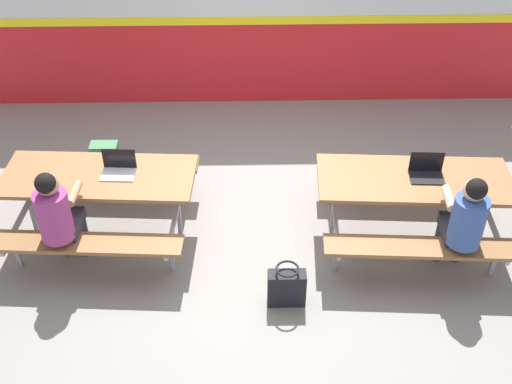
# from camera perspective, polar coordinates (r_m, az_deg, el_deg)

# --- Properties ---
(ground_plane) EXTENTS (10.00, 10.00, 0.02)m
(ground_plane) POSITION_cam_1_polar(r_m,az_deg,el_deg) (6.67, -0.02, -3.11)
(ground_plane) COLOR gray
(accent_backdrop) EXTENTS (8.00, 0.14, 2.60)m
(accent_backdrop) POSITION_cam_1_polar(r_m,az_deg,el_deg) (8.30, -0.43, 15.81)
(accent_backdrop) COLOR red
(accent_backdrop) RESTS_ON ground
(picnic_table_left) EXTENTS (1.89, 1.65, 0.74)m
(picnic_table_left) POSITION_cam_1_polar(r_m,az_deg,el_deg) (6.40, -13.68, 0.32)
(picnic_table_left) COLOR brown
(picnic_table_left) RESTS_ON ground
(picnic_table_right) EXTENTS (1.89, 1.65, 0.74)m
(picnic_table_right) POSITION_cam_1_polar(r_m,az_deg,el_deg) (6.36, 13.77, 0.02)
(picnic_table_right) COLOR brown
(picnic_table_right) RESTS_ON ground
(student_nearer) EXTENTS (0.38, 0.53, 1.21)m
(student_nearer) POSITION_cam_1_polar(r_m,az_deg,el_deg) (5.98, -17.26, -1.87)
(student_nearer) COLOR #2D2D38
(student_nearer) RESTS_ON ground
(student_further) EXTENTS (0.38, 0.53, 1.21)m
(student_further) POSITION_cam_1_polar(r_m,az_deg,el_deg) (5.94, 18.08, -2.34)
(student_further) COLOR #2D2D38
(student_further) RESTS_ON ground
(laptop_silver) EXTENTS (0.33, 0.24, 0.22)m
(laptop_silver) POSITION_cam_1_polar(r_m,az_deg,el_deg) (6.26, -12.14, 2.03)
(laptop_silver) COLOR silver
(laptop_silver) RESTS_ON picnic_table_left
(laptop_dark) EXTENTS (0.33, 0.24, 0.22)m
(laptop_dark) POSITION_cam_1_polar(r_m,az_deg,el_deg) (6.29, 14.95, 1.73)
(laptop_dark) COLOR black
(laptop_dark) RESTS_ON picnic_table_right
(backpack_dark) EXTENTS (0.30, 0.22, 0.44)m
(backpack_dark) POSITION_cam_1_polar(r_m,az_deg,el_deg) (7.42, -13.19, 2.75)
(backpack_dark) COLOR #3F724C
(backpack_dark) RESTS_ON ground
(tote_bag_bright) EXTENTS (0.34, 0.21, 0.43)m
(tote_bag_bright) POSITION_cam_1_polar(r_m,az_deg,el_deg) (5.77, 2.75, -8.47)
(tote_bag_bright) COLOR black
(tote_bag_bright) RESTS_ON ground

